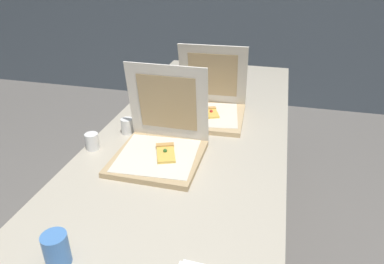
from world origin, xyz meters
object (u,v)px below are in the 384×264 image
at_px(cup_white_near_center, 127,126).
at_px(cup_printed_front, 56,249).
at_px(cup_white_far, 171,93).
at_px(table, 196,137).
at_px(pizza_box_front, 160,145).
at_px(cup_white_near_left, 92,141).
at_px(pizza_box_middle, 210,107).

xyz_separation_m(cup_white_near_center, cup_printed_front, (0.12, -0.75, 0.01)).
bearing_deg(cup_white_far, table, -55.02).
bearing_deg(table, pizza_box_front, -105.65).
xyz_separation_m(cup_white_near_left, cup_printed_front, (0.20, -0.58, 0.01)).
xyz_separation_m(pizza_box_middle, cup_white_near_center, (-0.33, -0.26, -0.02)).
relative_size(table, cup_white_far, 29.97).
height_order(pizza_box_middle, cup_white_far, pizza_box_middle).
distance_m(cup_white_near_center, cup_white_far, 0.44).
height_order(pizza_box_front, pizza_box_middle, pizza_box_front).
distance_m(cup_white_near_center, cup_printed_front, 0.76).
relative_size(table, pizza_box_middle, 5.90).
bearing_deg(table, cup_printed_front, -101.26).
bearing_deg(cup_white_near_left, cup_white_far, 74.96).
relative_size(table, cup_white_near_center, 29.97).
bearing_deg(cup_white_near_left, table, 38.07).
relative_size(pizza_box_front, cup_white_near_left, 5.10).
height_order(cup_white_near_center, cup_white_far, same).
distance_m(cup_white_near_left, cup_printed_front, 0.61).
distance_m(table, cup_white_near_center, 0.33).
bearing_deg(cup_white_far, cup_white_near_center, -100.02).
relative_size(pizza_box_middle, cup_white_far, 5.08).
relative_size(pizza_box_front, cup_white_near_center, 5.10).
height_order(table, pizza_box_middle, pizza_box_middle).
relative_size(pizza_box_front, cup_printed_front, 3.74).
relative_size(table, cup_printed_front, 21.99).
relative_size(pizza_box_front, cup_white_far, 5.10).
bearing_deg(cup_white_far, pizza_box_middle, -34.04).
height_order(table, cup_printed_front, cup_printed_front).
bearing_deg(cup_white_near_center, cup_white_far, 79.98).
height_order(pizza_box_middle, cup_white_near_center, pizza_box_middle).
xyz_separation_m(table, pizza_box_middle, (0.04, 0.14, 0.10)).
distance_m(table, pizza_box_middle, 0.17).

